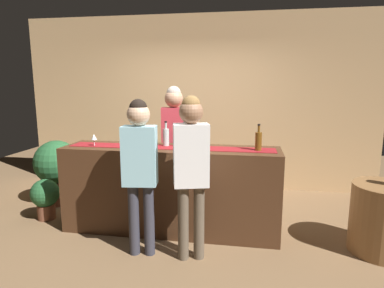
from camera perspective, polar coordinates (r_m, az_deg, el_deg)
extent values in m
plane|color=brown|center=(4.22, -3.60, -14.48)|extent=(10.00, 10.00, 0.00)
cube|color=tan|center=(5.70, 0.68, 7.14)|extent=(6.00, 0.12, 2.90)
cube|color=#472B19|center=(4.03, -3.68, -7.82)|extent=(2.57, 0.60, 1.03)
cube|color=maroon|center=(3.90, -3.77, -0.56)|extent=(2.44, 0.28, 0.01)
cylinder|color=#B2C6C1|center=(3.97, -4.51, 1.13)|extent=(0.07, 0.07, 0.21)
cylinder|color=#B2C6C1|center=(3.95, -4.54, 3.17)|extent=(0.03, 0.03, 0.08)
cylinder|color=black|center=(3.95, -4.55, 3.84)|extent=(0.03, 0.03, 0.02)
cylinder|color=brown|center=(3.76, 11.38, 0.41)|extent=(0.07, 0.07, 0.21)
cylinder|color=brown|center=(3.73, 11.46, 2.57)|extent=(0.03, 0.03, 0.08)
cylinder|color=black|center=(3.73, 11.49, 3.27)|extent=(0.03, 0.03, 0.02)
cylinder|color=#194723|center=(3.87, -1.36, 0.91)|extent=(0.07, 0.07, 0.21)
cylinder|color=#194723|center=(3.85, -1.37, 3.00)|extent=(0.03, 0.03, 0.08)
cylinder|color=black|center=(3.84, -1.38, 3.69)|extent=(0.03, 0.03, 0.02)
cylinder|color=silver|center=(3.89, -7.20, -0.67)|extent=(0.06, 0.06, 0.00)
cylinder|color=silver|center=(3.88, -7.22, -0.09)|extent=(0.01, 0.01, 0.08)
cone|color=silver|center=(3.87, -7.24, 0.92)|extent=(0.07, 0.07, 0.06)
cylinder|color=silver|center=(4.15, -16.47, -0.33)|extent=(0.06, 0.06, 0.00)
cylinder|color=silver|center=(4.14, -16.50, 0.21)|extent=(0.01, 0.01, 0.08)
cone|color=silver|center=(4.13, -16.55, 1.17)|extent=(0.07, 0.07, 0.06)
cylinder|color=#26262B|center=(4.62, -2.02, -6.82)|extent=(0.11, 0.11, 0.81)
cylinder|color=#26262B|center=(4.62, -4.01, -6.83)|extent=(0.11, 0.11, 0.81)
cube|color=#B7333D|center=(4.46, -3.10, 2.16)|extent=(0.37, 0.27, 0.64)
sphere|color=tan|center=(4.42, -3.16, 7.87)|extent=(0.24, 0.24, 0.24)
sphere|color=#AD9E8E|center=(4.41, -3.17, 8.74)|extent=(0.19, 0.19, 0.19)
cylinder|color=brown|center=(3.43, -1.52, -13.44)|extent=(0.11, 0.11, 0.78)
cylinder|color=brown|center=(3.44, 1.21, -13.33)|extent=(0.11, 0.11, 0.78)
cube|color=white|center=(3.22, -0.16, -1.96)|extent=(0.38, 0.28, 0.62)
sphere|color=#9E7051|center=(3.15, -0.16, 5.59)|extent=(0.23, 0.23, 0.23)
sphere|color=olive|center=(3.15, -0.16, 6.76)|extent=(0.18, 0.18, 0.18)
cylinder|color=#33333D|center=(3.58, -10.00, -12.72)|extent=(0.11, 0.11, 0.76)
cylinder|color=#33333D|center=(3.55, -7.41, -12.84)|extent=(0.11, 0.11, 0.76)
cube|color=#99D1E0|center=(3.35, -9.03, -2.02)|extent=(0.36, 0.24, 0.60)
sphere|color=#DBAD89|center=(3.29, -9.23, 5.05)|extent=(0.23, 0.23, 0.23)
sphere|color=black|center=(3.28, -9.27, 6.14)|extent=(0.18, 0.18, 0.18)
cylinder|color=olive|center=(4.10, 30.25, -11.12)|extent=(0.68, 0.68, 0.74)
cylinder|color=brown|center=(5.40, -21.99, -7.62)|extent=(0.40, 0.40, 0.35)
sphere|color=#23562D|center=(5.28, -22.32, -2.95)|extent=(0.65, 0.65, 0.65)
cylinder|color=brown|center=(4.88, -23.81, -10.62)|extent=(0.23, 0.23, 0.20)
sphere|color=#23562D|center=(4.79, -24.03, -7.75)|extent=(0.37, 0.37, 0.37)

